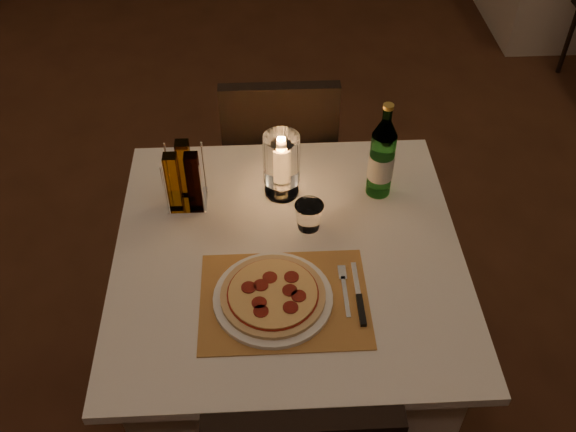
{
  "coord_description": "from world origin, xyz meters",
  "views": [
    {
      "loc": [
        0.03,
        -1.97,
        2.1
      ],
      "look_at": [
        0.09,
        -0.7,
        0.86
      ],
      "focal_mm": 40.0,
      "sensor_mm": 36.0,
      "label": 1
    }
  ],
  "objects_px": {
    "tumbler": "(309,216)",
    "water_bottle": "(382,159)",
    "main_table": "(288,326)",
    "chair_far": "(279,149)",
    "plate": "(273,298)",
    "pizza": "(273,294)",
    "hurricane_candle": "(281,161)"
  },
  "relations": [
    {
      "from": "chair_far",
      "to": "plate",
      "type": "distance_m",
      "value": 0.92
    },
    {
      "from": "plate",
      "to": "pizza",
      "type": "height_order",
      "value": "pizza"
    },
    {
      "from": "main_table",
      "to": "water_bottle",
      "type": "height_order",
      "value": "water_bottle"
    },
    {
      "from": "hurricane_candle",
      "to": "water_bottle",
      "type": "bearing_deg",
      "value": -2.3
    },
    {
      "from": "tumbler",
      "to": "hurricane_candle",
      "type": "xyz_separation_m",
      "value": [
        -0.07,
        0.16,
        0.08
      ]
    },
    {
      "from": "pizza",
      "to": "hurricane_candle",
      "type": "xyz_separation_m",
      "value": [
        0.04,
        0.43,
        0.1
      ]
    },
    {
      "from": "tumbler",
      "to": "water_bottle",
      "type": "xyz_separation_m",
      "value": [
        0.23,
        0.15,
        0.09
      ]
    },
    {
      "from": "main_table",
      "to": "chair_far",
      "type": "relative_size",
      "value": 1.11
    },
    {
      "from": "main_table",
      "to": "pizza",
      "type": "distance_m",
      "value": 0.44
    },
    {
      "from": "pizza",
      "to": "hurricane_candle",
      "type": "distance_m",
      "value": 0.45
    },
    {
      "from": "tumbler",
      "to": "hurricane_candle",
      "type": "bearing_deg",
      "value": 115.02
    },
    {
      "from": "main_table",
      "to": "plate",
      "type": "bearing_deg",
      "value": -105.52
    },
    {
      "from": "plate",
      "to": "chair_far",
      "type": "bearing_deg",
      "value": 86.8
    },
    {
      "from": "water_bottle",
      "to": "hurricane_candle",
      "type": "relative_size",
      "value": 1.52
    },
    {
      "from": "plate",
      "to": "water_bottle",
      "type": "xyz_separation_m",
      "value": [
        0.34,
        0.42,
        0.12
      ]
    },
    {
      "from": "tumbler",
      "to": "plate",
      "type": "bearing_deg",
      "value": -112.74
    },
    {
      "from": "pizza",
      "to": "water_bottle",
      "type": "distance_m",
      "value": 0.55
    },
    {
      "from": "water_bottle",
      "to": "hurricane_candle",
      "type": "bearing_deg",
      "value": 177.7
    },
    {
      "from": "chair_far",
      "to": "pizza",
      "type": "bearing_deg",
      "value": -93.19
    },
    {
      "from": "tumbler",
      "to": "pizza",
      "type": "bearing_deg",
      "value": -112.7
    },
    {
      "from": "plate",
      "to": "pizza",
      "type": "distance_m",
      "value": 0.02
    },
    {
      "from": "chair_far",
      "to": "pizza",
      "type": "distance_m",
      "value": 0.92
    },
    {
      "from": "pizza",
      "to": "main_table",
      "type": "bearing_deg",
      "value": 74.53
    },
    {
      "from": "plate",
      "to": "hurricane_candle",
      "type": "xyz_separation_m",
      "value": [
        0.04,
        0.43,
        0.12
      ]
    },
    {
      "from": "tumbler",
      "to": "water_bottle",
      "type": "relative_size",
      "value": 0.26
    },
    {
      "from": "chair_far",
      "to": "water_bottle",
      "type": "bearing_deg",
      "value": -58.06
    },
    {
      "from": "chair_far",
      "to": "plate",
      "type": "xyz_separation_m",
      "value": [
        -0.05,
        -0.89,
        0.2
      ]
    },
    {
      "from": "main_table",
      "to": "pizza",
      "type": "relative_size",
      "value": 3.57
    },
    {
      "from": "plate",
      "to": "water_bottle",
      "type": "bearing_deg",
      "value": 50.71
    },
    {
      "from": "plate",
      "to": "main_table",
      "type": "bearing_deg",
      "value": 74.48
    },
    {
      "from": "plate",
      "to": "pizza",
      "type": "bearing_deg",
      "value": -38.26
    },
    {
      "from": "main_table",
      "to": "tumbler",
      "type": "height_order",
      "value": "tumbler"
    }
  ]
}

